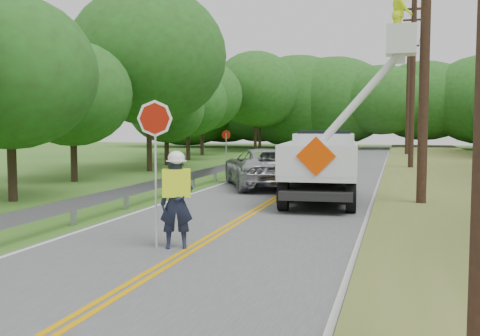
# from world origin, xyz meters

# --- Properties ---
(ground) EXTENTS (140.00, 140.00, 0.00)m
(ground) POSITION_xyz_m (0.00, 0.00, 0.00)
(ground) COLOR #2E5B19
(ground) RESTS_ON ground
(road) EXTENTS (7.20, 96.00, 0.03)m
(road) POSITION_xyz_m (0.00, 14.00, 0.01)
(road) COLOR #4F5052
(road) RESTS_ON ground
(guardrail) EXTENTS (0.18, 48.00, 0.77)m
(guardrail) POSITION_xyz_m (-4.02, 14.91, 0.55)
(guardrail) COLOR #999BA2
(guardrail) RESTS_ON ground
(utility_poles) EXTENTS (1.60, 43.30, 10.00)m
(utility_poles) POSITION_xyz_m (5.00, 17.02, 5.27)
(utility_poles) COLOR black
(utility_poles) RESTS_ON ground
(tall_grass_verge) EXTENTS (7.00, 96.00, 0.30)m
(tall_grass_verge) POSITION_xyz_m (7.10, 14.00, 0.15)
(tall_grass_verge) COLOR #606D29
(tall_grass_verge) RESTS_ON ground
(treeline_left) EXTENTS (11.10, 56.72, 10.72)m
(treeline_left) POSITION_xyz_m (-10.21, 28.76, 5.71)
(treeline_left) COLOR #332319
(treeline_left) RESTS_ON ground
(treeline_horizon) EXTENTS (56.89, 13.84, 11.00)m
(treeline_horizon) POSITION_xyz_m (-1.92, 56.29, 5.50)
(treeline_horizon) COLOR #27471A
(treeline_horizon) RESTS_ON ground
(flagger) EXTENTS (1.16, 0.75, 3.23)m
(flagger) POSITION_xyz_m (-0.35, 2.17, 1.16)
(flagger) COLOR #191E33
(flagger) RESTS_ON road
(bucket_truck) EXTENTS (4.58, 7.31, 6.94)m
(bucket_truck) POSITION_xyz_m (1.75, 11.56, 1.57)
(bucket_truck) COLOR black
(bucket_truck) RESTS_ON road
(suv_silver) EXTENTS (5.03, 6.67, 1.68)m
(suv_silver) POSITION_xyz_m (-1.38, 14.42, 0.86)
(suv_silver) COLOR #ACAEB3
(suv_silver) RESTS_ON road
(suv_darkgrey) EXTENTS (3.92, 5.35, 1.44)m
(suv_darkgrey) POSITION_xyz_m (-1.62, 25.01, 0.74)
(suv_darkgrey) COLOR #393B40
(suv_darkgrey) RESTS_ON road
(stop_sign_permanent) EXTENTS (0.52, 0.06, 2.43)m
(stop_sign_permanent) POSITION_xyz_m (-4.98, 20.54, 1.60)
(stop_sign_permanent) COLOR #999BA2
(stop_sign_permanent) RESTS_ON ground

